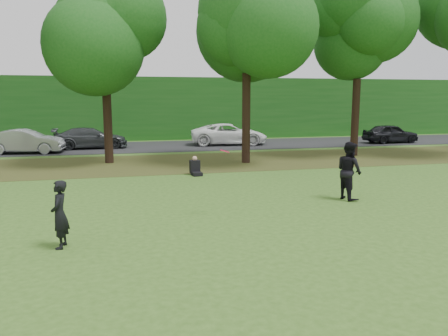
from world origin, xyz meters
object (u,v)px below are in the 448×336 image
player_left (60,214)px  player_right (349,171)px  frisbee (225,151)px  seated_person (195,168)px

player_left → player_right: (8.84, 2.82, 0.19)m
frisbee → seated_person: frisbee is taller
seated_person → player_right: bearing=-61.0°
player_left → frisbee: frisbee is taller
player_left → player_right: bearing=114.9°
frisbee → player_left: bearing=-158.0°
player_left → player_right: size_ratio=0.80×
player_right → frisbee: bearing=95.9°
player_right → seated_person: 7.23m
player_left → frisbee: size_ratio=4.58×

